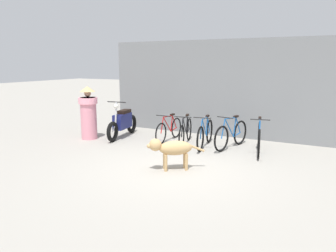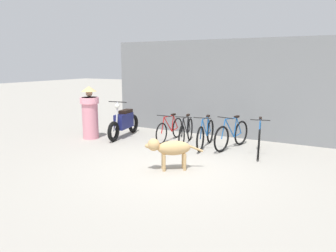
{
  "view_description": "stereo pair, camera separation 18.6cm",
  "coord_description": "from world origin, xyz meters",
  "px_view_note": "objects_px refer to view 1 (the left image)",
  "views": [
    {
      "loc": [
        3.01,
        -6.12,
        2.24
      ],
      "look_at": [
        -0.75,
        1.15,
        0.65
      ],
      "focal_mm": 35.0,
      "sensor_mm": 36.0,
      "label": 1
    },
    {
      "loc": [
        3.17,
        -6.03,
        2.24
      ],
      "look_at": [
        -0.75,
        1.15,
        0.65
      ],
      "focal_mm": 35.0,
      "sensor_mm": 36.0,
      "label": 2
    }
  ],
  "objects_px": {
    "motorcycle": "(122,123)",
    "stray_dog": "(171,148)",
    "bicycle_2": "(205,134)",
    "bicycle_0": "(169,130)",
    "bicycle_4": "(259,138)",
    "person_in_robes": "(88,113)",
    "bicycle_3": "(231,135)",
    "bicycle_1": "(186,132)"
  },
  "relations": [
    {
      "from": "stray_dog",
      "to": "person_in_robes",
      "type": "height_order",
      "value": "person_in_robes"
    },
    {
      "from": "bicycle_0",
      "to": "person_in_robes",
      "type": "xyz_separation_m",
      "value": [
        -2.23,
        -0.86,
        0.46
      ]
    },
    {
      "from": "bicycle_2",
      "to": "person_in_robes",
      "type": "height_order",
      "value": "person_in_robes"
    },
    {
      "from": "bicycle_0",
      "to": "bicycle_4",
      "type": "xyz_separation_m",
      "value": [
        2.61,
        -0.16,
        0.05
      ]
    },
    {
      "from": "bicycle_3",
      "to": "motorcycle",
      "type": "distance_m",
      "value": 3.33
    },
    {
      "from": "bicycle_4",
      "to": "person_in_robes",
      "type": "relative_size",
      "value": 1.05
    },
    {
      "from": "stray_dog",
      "to": "bicycle_0",
      "type": "bearing_deg",
      "value": -98.14
    },
    {
      "from": "stray_dog",
      "to": "person_in_robes",
      "type": "xyz_separation_m",
      "value": [
        -3.48,
        1.46,
        0.32
      ]
    },
    {
      "from": "bicycle_3",
      "to": "bicycle_2",
      "type": "bearing_deg",
      "value": -60.21
    },
    {
      "from": "bicycle_1",
      "to": "bicycle_2",
      "type": "distance_m",
      "value": 0.58
    },
    {
      "from": "bicycle_1",
      "to": "motorcycle",
      "type": "distance_m",
      "value": 2.09
    },
    {
      "from": "bicycle_0",
      "to": "bicycle_4",
      "type": "bearing_deg",
      "value": 87.23
    },
    {
      "from": "bicycle_4",
      "to": "bicycle_3",
      "type": "bearing_deg",
      "value": -115.42
    },
    {
      "from": "stray_dog",
      "to": "person_in_robes",
      "type": "bearing_deg",
      "value": -59.14
    },
    {
      "from": "bicycle_2",
      "to": "bicycle_1",
      "type": "bearing_deg",
      "value": -96.88
    },
    {
      "from": "bicycle_0",
      "to": "motorcycle",
      "type": "height_order",
      "value": "motorcycle"
    },
    {
      "from": "bicycle_4",
      "to": "person_in_robes",
      "type": "xyz_separation_m",
      "value": [
        -4.84,
        -0.7,
        0.41
      ]
    },
    {
      "from": "bicycle_0",
      "to": "motorcycle",
      "type": "bearing_deg",
      "value": -80.95
    },
    {
      "from": "bicycle_4",
      "to": "motorcycle",
      "type": "relative_size",
      "value": 0.86
    },
    {
      "from": "motorcycle",
      "to": "bicycle_2",
      "type": "bearing_deg",
      "value": 81.66
    },
    {
      "from": "bicycle_3",
      "to": "bicycle_1",
      "type": "bearing_deg",
      "value": -67.46
    },
    {
      "from": "bicycle_4",
      "to": "motorcycle",
      "type": "distance_m",
      "value": 4.09
    },
    {
      "from": "motorcycle",
      "to": "stray_dog",
      "type": "bearing_deg",
      "value": 43.2
    },
    {
      "from": "bicycle_2",
      "to": "stray_dog",
      "type": "relative_size",
      "value": 1.62
    },
    {
      "from": "bicycle_1",
      "to": "bicycle_0",
      "type": "bearing_deg",
      "value": -120.19
    },
    {
      "from": "bicycle_1",
      "to": "stray_dog",
      "type": "distance_m",
      "value": 2.23
    },
    {
      "from": "bicycle_1",
      "to": "person_in_robes",
      "type": "height_order",
      "value": "person_in_robes"
    },
    {
      "from": "bicycle_2",
      "to": "bicycle_3",
      "type": "xyz_separation_m",
      "value": [
        0.66,
        0.2,
        0.01
      ]
    },
    {
      "from": "bicycle_3",
      "to": "bicycle_4",
      "type": "height_order",
      "value": "bicycle_4"
    },
    {
      "from": "bicycle_1",
      "to": "bicycle_3",
      "type": "xyz_separation_m",
      "value": [
        1.24,
        0.21,
        0.01
      ]
    },
    {
      "from": "bicycle_0",
      "to": "bicycle_3",
      "type": "distance_m",
      "value": 1.85
    },
    {
      "from": "bicycle_1",
      "to": "bicycle_2",
      "type": "relative_size",
      "value": 1.0
    },
    {
      "from": "bicycle_1",
      "to": "motorcycle",
      "type": "xyz_separation_m",
      "value": [
        -2.09,
        -0.03,
        0.09
      ]
    },
    {
      "from": "motorcycle",
      "to": "bicycle_4",
      "type": "bearing_deg",
      "value": 81.65
    },
    {
      "from": "bicycle_2",
      "to": "stray_dog",
      "type": "bearing_deg",
      "value": -5.96
    },
    {
      "from": "bicycle_4",
      "to": "person_in_robes",
      "type": "bearing_deg",
      "value": -94.01
    },
    {
      "from": "bicycle_1",
      "to": "person_in_robes",
      "type": "relative_size",
      "value": 1.08
    },
    {
      "from": "bicycle_3",
      "to": "stray_dog",
      "type": "distance_m",
      "value": 2.42
    },
    {
      "from": "motorcycle",
      "to": "bicycle_1",
      "type": "bearing_deg",
      "value": 81.69
    },
    {
      "from": "bicycle_2",
      "to": "bicycle_0",
      "type": "bearing_deg",
      "value": -106.17
    },
    {
      "from": "bicycle_0",
      "to": "bicycle_4",
      "type": "relative_size",
      "value": 0.95
    },
    {
      "from": "bicycle_0",
      "to": "stray_dog",
      "type": "xyz_separation_m",
      "value": [
        1.25,
        -2.32,
        0.14
      ]
    }
  ]
}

